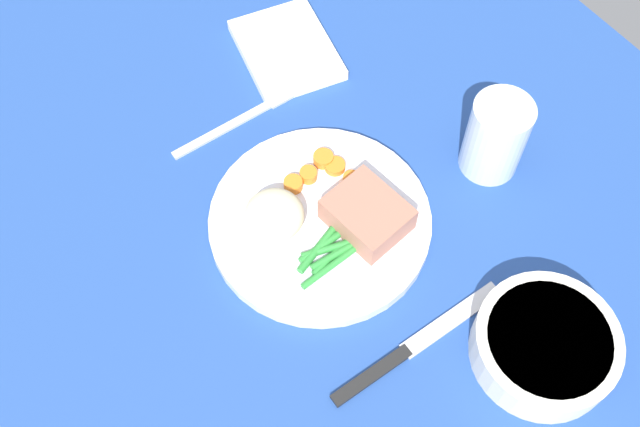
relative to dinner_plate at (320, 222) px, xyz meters
The scene contains 11 objects.
dining_table 2.97cm from the dinner_plate, 53.78° to the left, with size 120.00×90.00×2.00cm.
dinner_plate is the anchor object (origin of this frame).
meat_portion 5.48cm from the dinner_plate, 49.40° to the left, with size 7.99×6.62×3.27cm, color #A86B56.
mashed_potatoes 5.48cm from the dinner_plate, 116.57° to the right, with size 6.22×6.23×3.80cm, color beige.
carrot_slices 5.68cm from the dinner_plate, 144.52° to the left, with size 6.01×7.59×1.16cm.
green_beans 4.25cm from the dinner_plate, 19.75° to the right, with size 5.19×9.50×0.83cm.
fork 16.83cm from the dinner_plate, behind, with size 1.44×16.60×0.40cm.
knife 16.49cm from the dinner_plate, ahead, with size 1.70×20.50×0.64cm.
water_glass 20.88cm from the dinner_plate, 78.45° to the left, with size 6.56×6.56×9.69cm.
salad_bowl 25.85cm from the dinner_plate, 21.14° to the left, with size 13.82×13.82×4.26cm.
napkin 24.73cm from the dinner_plate, 154.52° to the left, with size 13.50×10.59×1.50cm, color white.
Camera 1 is at (30.89, -24.56, 72.42)cm, focal length 42.18 mm.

